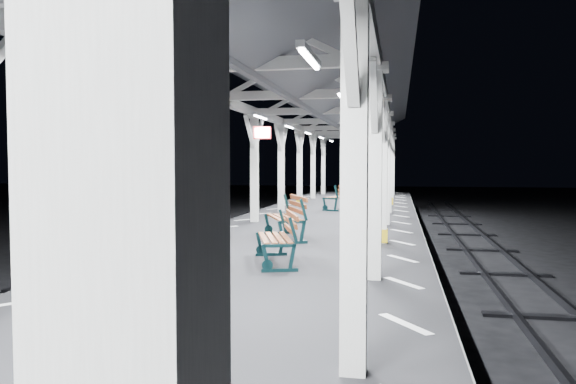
% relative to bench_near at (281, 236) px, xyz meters
% --- Properties ---
extents(ground, '(120.00, 120.00, 0.00)m').
position_rel_bench_near_xyz_m(ground, '(-0.28, 0.90, -1.49)').
color(ground, black).
rests_on(ground, ground).
extents(platform, '(6.00, 50.00, 1.00)m').
position_rel_bench_near_xyz_m(platform, '(-0.28, 0.90, -0.99)').
color(platform, black).
rests_on(platform, ground).
extents(hazard_stripes_left, '(1.00, 48.00, 0.01)m').
position_rel_bench_near_xyz_m(hazard_stripes_left, '(-2.73, 0.90, -0.49)').
color(hazard_stripes_left, silver).
rests_on(hazard_stripes_left, platform).
extents(hazard_stripes_right, '(1.00, 48.00, 0.01)m').
position_rel_bench_near_xyz_m(hazard_stripes_right, '(2.17, 0.90, -0.49)').
color(hazard_stripes_right, silver).
rests_on(hazard_stripes_right, platform).
extents(track_left, '(2.20, 60.00, 0.16)m').
position_rel_bench_near_xyz_m(track_left, '(-5.28, 0.90, -1.41)').
color(track_left, '#2D2D33').
rests_on(track_left, ground).
extents(track_right, '(2.20, 60.00, 0.16)m').
position_rel_bench_near_xyz_m(track_right, '(4.72, 0.90, -1.41)').
color(track_right, '#2D2D33').
rests_on(track_right, ground).
extents(canopy, '(5.40, 49.00, 4.65)m').
position_rel_bench_near_xyz_m(canopy, '(-0.28, 0.88, 3.07)').
color(canopy, silver).
rests_on(canopy, platform).
extents(bench_near, '(1.11, 1.81, 0.92)m').
position_rel_bench_near_xyz_m(bench_near, '(0.00, 0.00, 0.00)').
color(bench_near, black).
rests_on(bench_near, platform).
extents(bench_mid, '(1.38, 2.02, 1.03)m').
position_rel_bench_near_xyz_m(bench_mid, '(-0.50, 3.31, 0.06)').
color(bench_mid, black).
rests_on(bench_mid, platform).
extents(bench_far, '(1.25, 1.97, 1.00)m').
position_rel_bench_near_xyz_m(bench_far, '(-0.06, 12.10, 0.04)').
color(bench_far, black).
rests_on(bench_far, platform).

